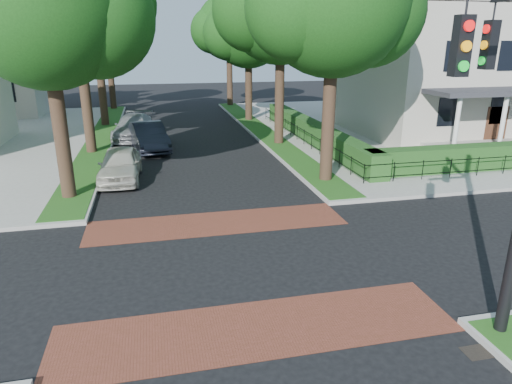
% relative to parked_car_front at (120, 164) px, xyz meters
% --- Properties ---
extents(ground, '(120.00, 120.00, 0.00)m').
position_rel_parked_car_front_xyz_m(ground, '(3.60, -9.39, -0.75)').
color(ground, black).
rests_on(ground, ground).
extents(sidewalk_ne, '(30.00, 30.00, 0.15)m').
position_rel_parked_car_front_xyz_m(sidewalk_ne, '(23.10, 9.61, -0.68)').
color(sidewalk_ne, gray).
rests_on(sidewalk_ne, ground).
extents(crosswalk_far, '(9.00, 2.20, 0.01)m').
position_rel_parked_car_front_xyz_m(crosswalk_far, '(3.60, -6.19, -0.75)').
color(crosswalk_far, brown).
rests_on(crosswalk_far, ground).
extents(crosswalk_near, '(9.00, 2.20, 0.01)m').
position_rel_parked_car_front_xyz_m(crosswalk_near, '(3.60, -12.59, -0.75)').
color(crosswalk_near, brown).
rests_on(crosswalk_near, ground).
extents(storm_drain, '(0.65, 0.45, 0.01)m').
position_rel_parked_car_front_xyz_m(storm_drain, '(7.90, -14.39, -0.75)').
color(storm_drain, black).
rests_on(storm_drain, ground).
extents(grass_strip_ne, '(1.60, 29.80, 0.02)m').
position_rel_parked_car_front_xyz_m(grass_strip_ne, '(9.00, 9.71, -0.59)').
color(grass_strip_ne, '#214A15').
rests_on(grass_strip_ne, sidewalk_ne).
extents(grass_strip_nw, '(1.60, 29.80, 0.02)m').
position_rel_parked_car_front_xyz_m(grass_strip_nw, '(-1.80, 9.71, -0.59)').
color(grass_strip_nw, '#214A15').
rests_on(grass_strip_nw, sidewalk_nw).
extents(tree_right_near, '(7.75, 6.67, 10.66)m').
position_rel_parked_car_front_xyz_m(tree_right_near, '(9.20, -2.15, 6.87)').
color(tree_right_near, black).
rests_on(tree_right_near, sidewalk_ne).
extents(tree_right_mid, '(8.25, 7.09, 11.22)m').
position_rel_parked_car_front_xyz_m(tree_right_mid, '(9.21, 5.86, 7.23)').
color(tree_right_mid, black).
rests_on(tree_right_mid, sidewalk_ne).
extents(tree_right_far, '(7.25, 6.23, 9.74)m').
position_rel_parked_car_front_xyz_m(tree_right_far, '(9.20, 14.83, 6.15)').
color(tree_right_far, black).
rests_on(tree_right_far, sidewalk_ne).
extents(tree_right_back, '(7.50, 6.45, 10.20)m').
position_rel_parked_car_front_xyz_m(tree_right_back, '(9.20, 23.84, 6.51)').
color(tree_right_back, black).
rests_on(tree_right_back, sidewalk_ne).
extents(tree_left_near, '(7.50, 6.45, 10.20)m').
position_rel_parked_car_front_xyz_m(tree_left_near, '(-1.80, -2.16, 6.51)').
color(tree_left_near, black).
rests_on(tree_left_near, sidewalk_nw).
extents(tree_left_far, '(7.00, 6.02, 9.86)m').
position_rel_parked_car_front_xyz_m(tree_left_far, '(-1.80, 14.83, 6.37)').
color(tree_left_far, black).
rests_on(tree_left_far, sidewalk_nw).
extents(tree_left_back, '(7.75, 6.66, 10.44)m').
position_rel_parked_car_front_xyz_m(tree_left_back, '(-1.80, 23.85, 6.66)').
color(tree_left_back, black).
rests_on(tree_left_back, sidewalk_nw).
extents(hedge_main_road, '(1.00, 18.00, 1.20)m').
position_rel_parked_car_front_xyz_m(hedge_main_road, '(11.30, 5.61, -0.00)').
color(hedge_main_road, '#234A19').
rests_on(hedge_main_road, sidewalk_ne).
extents(fence_main_road, '(0.06, 18.00, 0.90)m').
position_rel_parked_car_front_xyz_m(fence_main_road, '(10.50, 5.61, -0.15)').
color(fence_main_road, black).
rests_on(fence_main_road, sidewalk_ne).
extents(house_victorian, '(13.00, 13.05, 12.48)m').
position_rel_parked_car_front_xyz_m(house_victorian, '(21.11, 6.53, 5.27)').
color(house_victorian, '#BAB5A7').
rests_on(house_victorian, sidewalk_ne).
extents(parked_car_front, '(1.94, 4.48, 1.51)m').
position_rel_parked_car_front_xyz_m(parked_car_front, '(0.00, 0.00, 0.00)').
color(parked_car_front, beige).
rests_on(parked_car_front, ground).
extents(parked_car_middle, '(2.50, 5.13, 1.62)m').
position_rel_parked_car_front_xyz_m(parked_car_middle, '(1.30, 5.95, 0.06)').
color(parked_car_middle, black).
rests_on(parked_car_middle, ground).
extents(parked_car_rear, '(2.93, 5.59, 1.55)m').
position_rel_parked_car_front_xyz_m(parked_car_rear, '(0.33, 9.69, 0.02)').
color(parked_car_rear, gray).
rests_on(parked_car_rear, ground).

